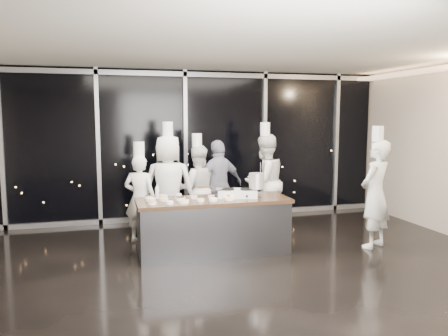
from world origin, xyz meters
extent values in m
plane|color=black|center=(0.00, 0.00, 0.00)|extent=(9.00, 9.00, 0.00)
cube|color=#BEB2A2|center=(0.00, 3.50, 1.60)|extent=(9.00, 0.02, 3.20)
cube|color=#BEB2A2|center=(0.00, -3.50, 1.60)|extent=(9.00, 0.02, 3.20)
cube|color=silver|center=(0.00, 0.00, 3.20)|extent=(9.00, 7.00, 0.02)
cube|color=black|center=(0.00, 3.44, 1.60)|extent=(8.90, 0.04, 3.18)
cube|color=#95989D|center=(0.00, 3.39, 3.10)|extent=(8.90, 0.08, 0.10)
cube|color=#95989D|center=(0.00, 3.39, 0.05)|extent=(8.90, 0.08, 0.10)
cube|color=#95989D|center=(-3.60, 3.39, 1.60)|extent=(0.08, 0.08, 3.20)
cube|color=#95989D|center=(-1.80, 3.39, 1.60)|extent=(0.08, 0.08, 3.20)
cube|color=#95989D|center=(0.00, 3.39, 1.60)|extent=(0.08, 0.08, 3.20)
cube|color=#95989D|center=(1.80, 3.39, 1.60)|extent=(0.08, 0.08, 3.20)
cube|color=#95989D|center=(3.60, 3.39, 1.60)|extent=(0.08, 0.08, 3.20)
cube|color=#3A3A3F|center=(0.00, 0.90, 0.42)|extent=(2.40, 0.80, 0.84)
cube|color=#402A1B|center=(0.00, 0.90, 0.87)|extent=(2.46, 0.86, 0.06)
cube|color=silver|center=(0.42, 0.95, 0.96)|extent=(0.71, 0.54, 0.12)
cylinder|color=black|center=(0.27, 0.99, 1.03)|extent=(0.26, 0.26, 0.02)
cylinder|color=black|center=(0.57, 0.91, 1.03)|extent=(0.26, 0.26, 0.02)
cylinder|color=black|center=(0.22, 0.79, 0.95)|extent=(0.04, 0.03, 0.04)
cylinder|color=black|center=(0.51, 0.71, 0.95)|extent=(0.04, 0.03, 0.04)
cylinder|color=slate|center=(0.10, 1.04, 1.06)|extent=(0.32, 0.32, 0.04)
cube|color=#4C2B14|center=(-0.12, 1.10, 1.07)|extent=(0.19, 0.08, 0.02)
cylinder|color=silver|center=(0.73, 0.88, 1.17)|extent=(0.31, 0.31, 0.25)
cylinder|color=white|center=(-1.00, 0.69, 0.92)|extent=(0.13, 0.13, 0.04)
cylinder|color=#CD5C22|center=(-1.00, 0.69, 0.94)|extent=(0.11, 0.11, 0.01)
cylinder|color=white|center=(-1.00, 0.98, 0.92)|extent=(0.17, 0.17, 0.04)
cylinder|color=beige|center=(-1.00, 0.98, 0.94)|extent=(0.14, 0.14, 0.01)
cylinder|color=white|center=(-1.01, 1.21, 0.92)|extent=(0.14, 0.14, 0.04)
cylinder|color=#381A11|center=(-1.01, 1.21, 0.94)|extent=(0.11, 0.11, 0.01)
cylinder|color=white|center=(-0.74, 0.64, 0.92)|extent=(0.11, 0.11, 0.04)
cylinder|color=white|center=(-0.74, 0.64, 0.94)|extent=(0.09, 0.09, 0.01)
cylinder|color=white|center=(-0.80, 0.94, 0.92)|extent=(0.14, 0.14, 0.04)
cylinder|color=tan|center=(-0.80, 0.94, 0.94)|extent=(0.12, 0.12, 0.01)
cylinder|color=white|center=(-0.77, 1.24, 0.92)|extent=(0.15, 0.15, 0.04)
cylinder|color=#A18350|center=(-0.77, 1.24, 0.94)|extent=(0.12, 0.12, 0.01)
cylinder|color=white|center=(-0.52, 0.69, 0.92)|extent=(0.17, 0.17, 0.04)
cylinder|color=#DCAF5A|center=(-0.52, 0.69, 0.94)|extent=(0.14, 0.14, 0.01)
cylinder|color=white|center=(-0.54, 0.94, 0.92)|extent=(0.17, 0.17, 0.04)
cylinder|color=black|center=(-0.54, 0.94, 0.94)|extent=(0.14, 0.14, 0.01)
cylinder|color=white|center=(-0.52, 1.24, 0.92)|extent=(0.11, 0.11, 0.04)
cylinder|color=beige|center=(-0.52, 1.24, 0.94)|extent=(0.09, 0.09, 0.01)
cylinder|color=white|center=(-0.25, 0.73, 0.92)|extent=(0.12, 0.12, 0.04)
cylinder|color=tan|center=(-0.25, 0.73, 0.94)|extent=(0.10, 0.10, 0.01)
cylinder|color=white|center=(-0.30, 1.00, 0.92)|extent=(0.12, 0.12, 0.04)
cylinder|color=tan|center=(-0.30, 1.00, 0.94)|extent=(0.09, 0.09, 0.01)
cylinder|color=white|center=(-0.05, 0.72, 0.92)|extent=(0.14, 0.14, 0.04)
cylinder|color=#F8E7C5|center=(-0.05, 0.72, 0.94)|extent=(0.12, 0.12, 0.01)
cylinder|color=white|center=(-0.01, 1.02, 0.92)|extent=(0.11, 0.11, 0.04)
cylinder|color=brown|center=(-0.01, 1.02, 0.94)|extent=(0.09, 0.09, 0.01)
cylinder|color=white|center=(0.22, 0.75, 0.92)|extent=(0.17, 0.17, 0.04)
cylinder|color=#F9BB53|center=(0.22, 0.75, 0.94)|extent=(0.14, 0.14, 0.01)
cylinder|color=silver|center=(-0.88, 1.14, 0.99)|extent=(0.06, 0.06, 0.18)
cone|color=silver|center=(-0.88, 1.14, 1.11)|extent=(0.06, 0.06, 0.06)
imported|color=silver|center=(-1.10, 1.86, 0.78)|extent=(0.67, 0.56, 1.55)
cylinder|color=white|center=(-1.10, 1.86, 1.65)|extent=(0.25, 0.25, 0.26)
imported|color=silver|center=(-0.56, 2.04, 0.95)|extent=(1.03, 0.78, 1.90)
cylinder|color=white|center=(-0.56, 2.04, 2.00)|extent=(0.23, 0.23, 0.26)
imported|color=silver|center=(0.02, 2.29, 0.84)|extent=(0.86, 0.69, 1.67)
cylinder|color=white|center=(0.02, 2.29, 1.77)|extent=(0.20, 0.20, 0.26)
imported|color=#15163B|center=(0.45, 2.29, 0.88)|extent=(1.12, 0.74, 1.77)
imported|color=silver|center=(1.35, 2.16, 0.94)|extent=(1.11, 0.99, 1.88)
cylinder|color=white|center=(1.35, 2.16, 1.98)|extent=(0.25, 0.25, 0.26)
imported|color=silver|center=(2.72, 0.50, 0.92)|extent=(0.80, 0.72, 1.84)
cylinder|color=white|center=(2.72, 0.50, 1.94)|extent=(0.26, 0.26, 0.26)
camera|label=1|loc=(-1.66, -5.83, 2.23)|focal=35.00mm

